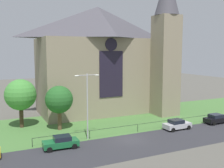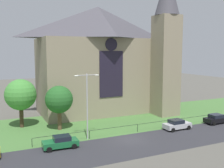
# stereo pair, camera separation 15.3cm
# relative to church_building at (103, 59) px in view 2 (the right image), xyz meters

# --- Properties ---
(ground) EXTENTS (160.00, 160.00, 0.00)m
(ground) POSITION_rel_church_building_xyz_m (-3.35, -7.06, -10.27)
(ground) COLOR #56544C
(road_asphalt) EXTENTS (120.00, 8.00, 0.01)m
(road_asphalt) POSITION_rel_church_building_xyz_m (-3.35, -19.06, -10.27)
(road_asphalt) COLOR #2D2D33
(road_asphalt) RESTS_ON ground
(grass_verge) EXTENTS (120.00, 20.00, 0.01)m
(grass_verge) POSITION_rel_church_building_xyz_m (-3.35, -9.06, -10.27)
(grass_verge) COLOR #477538
(grass_verge) RESTS_ON ground
(church_building) EXTENTS (23.20, 16.20, 26.00)m
(church_building) POSITION_rel_church_building_xyz_m (0.00, 0.00, 0.00)
(church_building) COLOR gray
(church_building) RESTS_ON ground
(iron_railing) EXTENTS (29.71, 0.07, 1.13)m
(iron_railing) POSITION_rel_church_building_xyz_m (-0.77, -14.56, -9.30)
(iron_railing) COLOR black
(iron_railing) RESTS_ON ground
(tree_left_near) EXTENTS (4.09, 4.09, 6.61)m
(tree_left_near) POSITION_rel_church_building_xyz_m (-10.77, -8.71, -5.76)
(tree_left_near) COLOR brown
(tree_left_near) RESTS_ON ground
(tree_left_far) EXTENTS (4.74, 4.74, 7.44)m
(tree_left_far) POSITION_rel_church_building_xyz_m (-15.76, -5.01, -5.24)
(tree_left_far) COLOR #423021
(tree_left_far) RESTS_ON ground
(streetlamp_near) EXTENTS (3.37, 0.26, 8.75)m
(streetlamp_near) POSITION_rel_church_building_xyz_m (-8.50, -14.66, -4.75)
(streetlamp_near) COLOR #B2B2B7
(streetlamp_near) RESTS_ON ground
(parked_car_green) EXTENTS (4.26, 2.14, 1.51)m
(parked_car_green) POSITION_rel_church_building_xyz_m (-12.50, -16.35, -9.53)
(parked_car_green) COLOR #196033
(parked_car_green) RESTS_ON ground
(parked_car_silver) EXTENTS (4.23, 2.08, 1.51)m
(parked_car_silver) POSITION_rel_church_building_xyz_m (5.16, -15.99, -9.53)
(parked_car_silver) COLOR #B7B7BC
(parked_car_silver) RESTS_ON ground
(parked_car_black) EXTENTS (4.20, 2.03, 1.51)m
(parked_car_black) POSITION_rel_church_building_xyz_m (13.19, -15.98, -9.53)
(parked_car_black) COLOR black
(parked_car_black) RESTS_ON ground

